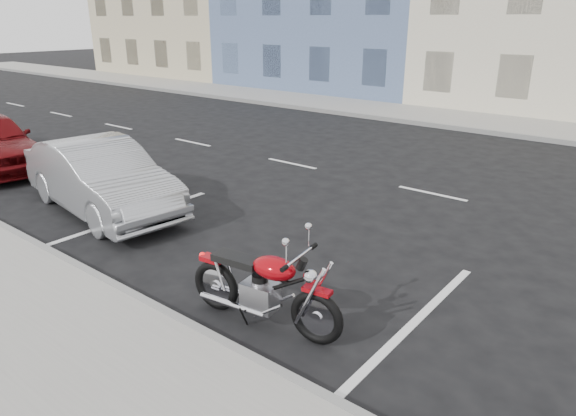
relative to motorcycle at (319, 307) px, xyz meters
name	(u,v)px	position (x,y,z in m)	size (l,w,h in m)	color
ground	(526,214)	(0.70, 6.17, -0.50)	(120.00, 120.00, 0.00)	black
sidewalk_far	(454,119)	(-4.30, 14.87, -0.43)	(80.00, 3.40, 0.15)	gray
curb_near	(65,262)	(-4.30, -0.83, -0.42)	(80.00, 0.12, 0.16)	gray
curb_far	(436,125)	(-4.30, 13.17, -0.42)	(80.00, 0.12, 0.16)	gray
motorcycle	(319,307)	(0.00, 0.00, 0.00)	(2.20, 0.74, 1.10)	black
sedan_silver	(101,177)	(-6.01, 0.97, 0.21)	(1.50, 4.31, 1.42)	#9FA1A6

